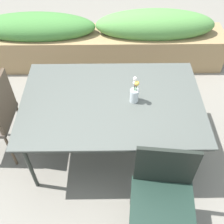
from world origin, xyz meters
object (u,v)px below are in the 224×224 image
(chair_near_right, at_px, (163,195))
(flower_vase, at_px, (135,93))
(planter_box, at_px, (98,40))
(dining_table, at_px, (112,103))

(chair_near_right, height_order, flower_vase, flower_vase)
(flower_vase, distance_m, planter_box, 1.62)
(chair_near_right, xyz_separation_m, planter_box, (-0.56, 2.34, -0.15))
(dining_table, relative_size, chair_near_right, 1.83)
(chair_near_right, xyz_separation_m, flower_vase, (-0.18, 0.82, 0.29))
(dining_table, relative_size, flower_vase, 5.83)
(chair_near_right, bearing_deg, dining_table, -58.82)
(planter_box, bearing_deg, chair_near_right, -76.44)
(planter_box, bearing_deg, flower_vase, -75.79)
(chair_near_right, height_order, planter_box, chair_near_right)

